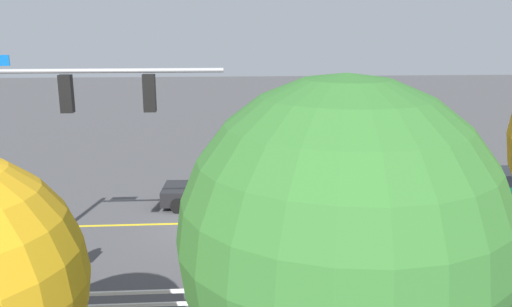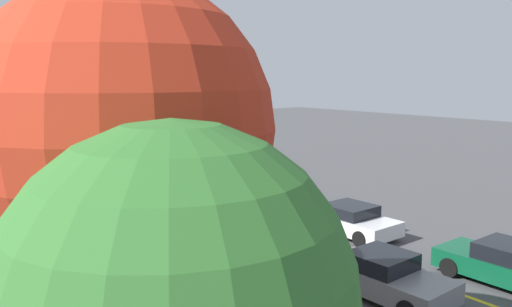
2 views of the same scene
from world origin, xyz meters
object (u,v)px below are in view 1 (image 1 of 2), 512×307
Objects in this scene: car_1 at (499,186)px; pedestrian at (67,249)px; car_2 at (506,219)px; car_3 at (219,190)px; tree_0 at (340,238)px; car_0 at (345,190)px.

car_1 is 2.47× the size of pedestrian.
car_2 is at bearing 64.91° from car_1.
pedestrian is at bearing 57.17° from car_3.
tree_0 reaches higher than car_2.
pedestrian is at bearing -51.93° from tree_0.
car_2 is 13.92m from tree_0.
car_0 is at bearing 0.23° from car_1.
pedestrian is at bearing 19.94° from car_1.
pedestrian is (14.85, 2.23, 0.28)m from car_2.
car_3 is at bearing 157.25° from car_2.
car_3 is (5.38, -0.19, 0.04)m from car_0.
car_1 is at bearing 143.54° from pedestrian.
pedestrian is (4.50, 6.23, 0.26)m from car_3.
car_2 is (1.79, 3.84, -0.01)m from car_1.
car_0 is 2.71× the size of pedestrian.
car_3 reaches higher than car_1.
car_1 is at bearing 179.41° from car_0.
tree_0 is (10.34, 14.11, 3.87)m from car_1.
car_2 is at bearing 161.90° from car_3.
tree_0 is at bearing 71.56° from pedestrian.
car_0 is 15.04m from tree_0.
car_1 is 12.14m from car_3.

